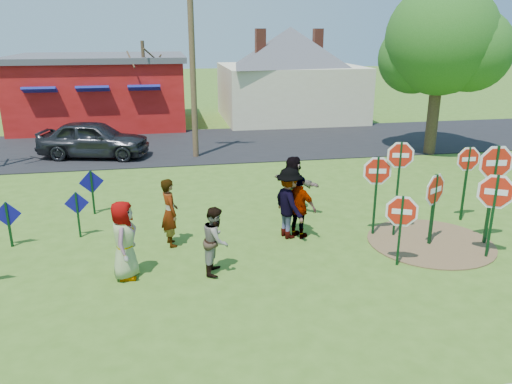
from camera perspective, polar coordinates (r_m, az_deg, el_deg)
ground at (r=13.14m, az=-0.37°, el=-5.52°), size 120.00×120.00×0.00m
road at (r=24.03m, az=-5.25°, el=5.44°), size 120.00×7.50×0.04m
dirt_patch at (r=13.75m, az=19.28°, el=-5.42°), size 3.20×3.20×0.03m
red_building at (r=30.22m, az=-17.22°, el=11.07°), size 9.40×7.69×3.90m
cream_house at (r=30.90m, az=3.88°, el=13.74°), size 9.40×9.40×6.50m
stop_sign_a at (r=11.83m, az=16.27°, el=-2.67°), size 0.93×0.42×1.84m
stop_sign_b at (r=13.28m, az=16.09°, el=2.99°), size 0.91×0.25×2.69m
stop_sign_c at (r=13.64m, az=25.61°, el=2.01°), size 1.17×0.16×2.74m
stop_sign_d at (r=15.19m, az=23.03°, el=2.83°), size 0.94×0.06×2.29m
stop_sign_e at (r=13.17m, az=19.73°, el=-0.31°), size 0.96×0.56×2.03m
stop_sign_f at (r=12.90m, az=25.66°, el=-0.52°), size 0.99×0.58×2.24m
stop_sign_g at (r=13.33m, az=13.64°, el=1.53°), size 1.00×0.21×2.29m
blue_diamond_b at (r=13.95m, az=-26.48°, el=-2.82°), size 0.67×0.07×1.21m
blue_diamond_c at (r=13.86m, az=-19.74°, el=-1.87°), size 0.62×0.06×1.26m
blue_diamond_d at (r=15.46m, az=-18.24°, el=0.51°), size 0.70×0.19×1.35m
person_a at (r=11.29m, az=-14.84°, el=-5.33°), size 0.68×0.94×1.79m
person_b at (r=12.73m, az=-9.83°, el=-2.32°), size 0.57×0.73×1.76m
person_c at (r=11.23m, az=-4.61°, el=-5.50°), size 0.77×0.89×1.56m
person_d at (r=13.04m, az=3.81°, el=-1.27°), size 0.99×1.36×1.90m
person_e at (r=13.06m, az=5.01°, el=-1.76°), size 0.96×1.02×1.69m
person_f at (r=14.88m, az=4.26°, el=0.87°), size 1.39×1.59×1.74m
suv at (r=22.40m, az=-18.06°, el=5.79°), size 4.90×2.86×1.57m
utility_pole at (r=21.14m, az=-7.29°, el=15.01°), size 1.93×0.38×7.92m
leafy_tree at (r=22.97m, az=20.62°, el=15.42°), size 5.05×4.61×7.18m
bare_tree_east at (r=26.80m, az=-12.63°, el=12.97°), size 1.80×1.80×4.72m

